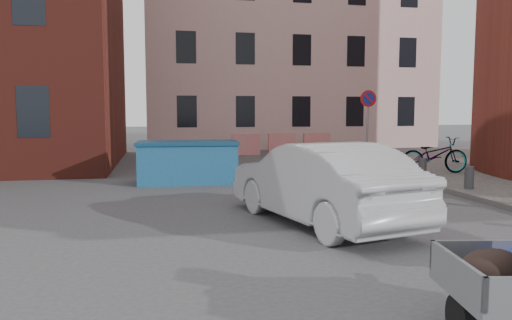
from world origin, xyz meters
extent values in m
plane|color=#38383A|center=(0.00, 0.00, 0.00)|extent=(120.00, 120.00, 0.00)
cube|color=#D1A6A1|center=(6.00, 22.00, 7.00)|extent=(16.00, 8.00, 14.00)
cylinder|color=gray|center=(6.00, 9.50, 1.42)|extent=(0.07, 0.07, 2.60)
cylinder|color=red|center=(6.00, 9.48, 2.47)|extent=(0.60, 0.03, 0.60)
cylinder|color=navy|center=(6.00, 9.46, 2.47)|extent=(0.44, 0.03, 0.44)
cylinder|color=#3A3A3D|center=(6.00, 3.40, 0.40)|extent=(0.22, 0.22, 0.55)
cylinder|color=#3A3A3D|center=(6.00, 5.60, 0.40)|extent=(0.22, 0.22, 0.55)
cylinder|color=#3A3A3D|center=(6.00, 7.80, 0.40)|extent=(0.22, 0.22, 0.55)
cube|color=red|center=(2.50, 15.00, 0.50)|extent=(1.30, 0.18, 1.00)
cube|color=red|center=(4.20, 15.00, 0.50)|extent=(1.30, 0.18, 1.00)
cube|color=red|center=(5.90, 15.00, 0.50)|extent=(1.30, 0.18, 1.00)
cylinder|color=black|center=(1.07, -3.73, 0.22)|extent=(0.18, 0.45, 0.44)
cube|color=slate|center=(1.01, -3.72, 0.64)|extent=(0.23, 1.09, 0.28)
cube|color=slate|center=(1.93, -2.97, 0.40)|extent=(0.20, 0.70, 0.06)
ellipsoid|color=black|center=(1.28, -3.82, 0.68)|extent=(0.65, 0.46, 0.36)
cube|color=#1B5281|center=(-0.66, 6.62, 0.54)|extent=(2.78, 1.50, 1.09)
cube|color=navy|center=(-0.66, 6.62, 1.13)|extent=(2.88, 1.59, 0.09)
imported|color=#A0A2A7|center=(1.37, 1.00, 0.73)|extent=(2.61, 4.70, 1.47)
imported|color=black|center=(6.83, 6.39, 0.68)|extent=(2.17, 0.86, 1.12)
camera|label=1|loc=(-1.48, -7.47, 2.02)|focal=35.00mm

